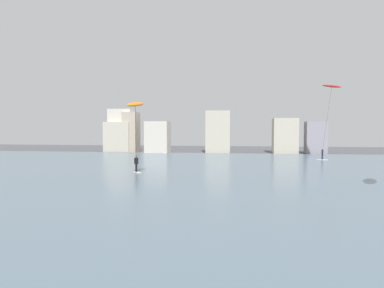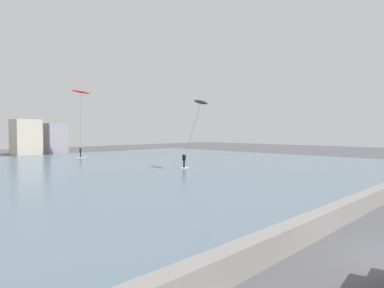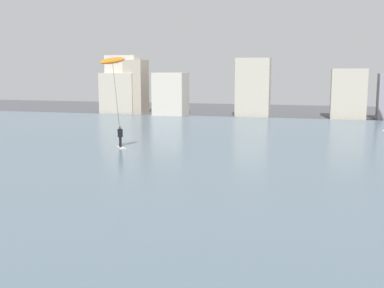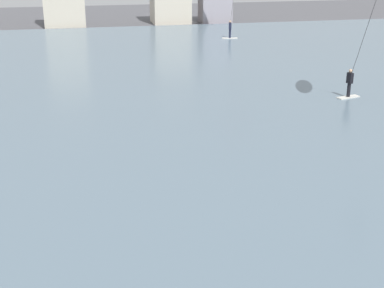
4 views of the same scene
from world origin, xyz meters
name	(u,v)px [view 1 (image 1 of 4)]	position (x,y,z in m)	size (l,w,h in m)	color
water_bay	(217,174)	(0.00, 30.40, 0.05)	(84.00, 52.00, 0.10)	slate
far_shore_buildings	(192,134)	(-6.01, 58.23, 3.27)	(39.19, 5.53, 7.93)	beige
kitesurfer_orange	(135,115)	(-7.22, 27.71, 5.73)	(2.27, 5.12, 6.92)	silver
kitesurfer_red	(331,93)	(15.18, 48.93, 9.49)	(3.92, 4.82, 10.84)	silver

